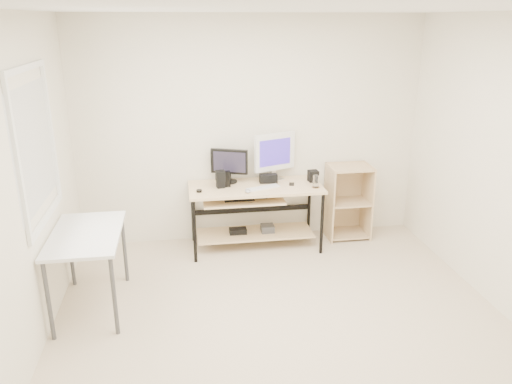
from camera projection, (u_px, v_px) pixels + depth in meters
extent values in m
cube|color=beige|center=(285.00, 328.00, 4.33)|extent=(4.00, 4.00, 0.01)
cube|color=white|center=(292.00, 8.00, 3.47)|extent=(4.00, 4.00, 0.01)
cube|color=white|center=(251.00, 132.00, 5.76)|extent=(4.00, 0.01, 2.60)
cube|color=white|center=(392.00, 340.00, 2.03)|extent=(4.00, 0.01, 2.60)
cube|color=white|center=(17.00, 199.00, 3.61)|extent=(0.01, 4.00, 2.60)
cube|color=white|center=(36.00, 146.00, 4.09)|extent=(0.01, 1.00, 1.20)
cube|color=beige|center=(255.00, 187.00, 5.63)|extent=(1.50, 0.65, 0.03)
cube|color=beige|center=(243.00, 199.00, 5.60)|extent=(0.90, 0.49, 0.02)
cube|color=beige|center=(255.00, 233.00, 5.87)|extent=(1.35, 0.46, 0.02)
cube|color=black|center=(239.00, 198.00, 5.58)|extent=(0.33, 0.22, 0.01)
cylinder|color=black|center=(261.00, 198.00, 5.57)|extent=(0.14, 0.01, 0.01)
cube|color=#424245|center=(267.00, 228.00, 5.87)|extent=(0.15, 0.15, 0.08)
cube|color=black|center=(238.00, 231.00, 5.82)|extent=(0.20, 0.12, 0.06)
cylinder|color=black|center=(195.00, 232.00, 5.38)|extent=(0.04, 0.04, 0.72)
cylinder|color=black|center=(193.00, 213.00, 5.91)|extent=(0.04, 0.04, 0.72)
cylinder|color=black|center=(322.00, 224.00, 5.59)|extent=(0.04, 0.04, 0.72)
cylinder|color=black|center=(309.00, 206.00, 6.12)|extent=(0.04, 0.04, 0.72)
cube|color=white|center=(86.00, 234.00, 4.40)|extent=(0.60, 1.00, 0.03)
cylinder|color=#424245|center=(48.00, 301.00, 4.06)|extent=(0.04, 0.04, 0.72)
cylinder|color=#424245|center=(70.00, 252.00, 4.91)|extent=(0.04, 0.04, 0.72)
cylinder|color=#424245|center=(114.00, 296.00, 4.13)|extent=(0.04, 0.04, 0.72)
cylinder|color=#424245|center=(125.00, 248.00, 4.99)|extent=(0.04, 0.04, 0.72)
cube|color=#D6B685|center=(329.00, 203.00, 5.97)|extent=(0.02, 0.40, 0.90)
cube|color=#D6B685|center=(367.00, 201.00, 6.04)|extent=(0.02, 0.40, 0.90)
cube|color=#D6B685|center=(343.00, 196.00, 6.18)|extent=(0.50, 0.02, 0.90)
cube|color=#D6B685|center=(346.00, 233.00, 6.14)|extent=(0.46, 0.38, 0.02)
cube|color=#D6B685|center=(348.00, 202.00, 6.00)|extent=(0.46, 0.38, 0.02)
cube|color=#D6B685|center=(350.00, 167.00, 5.86)|extent=(0.46, 0.38, 0.02)
cylinder|color=black|center=(230.00, 181.00, 5.75)|extent=(0.18, 0.18, 0.02)
cylinder|color=black|center=(229.00, 177.00, 5.73)|extent=(0.04, 0.04, 0.09)
cube|color=black|center=(229.00, 161.00, 5.67)|extent=(0.41, 0.19, 0.28)
cube|color=black|center=(229.00, 162.00, 5.65)|extent=(0.34, 0.13, 0.23)
cube|color=silver|center=(274.00, 179.00, 5.85)|extent=(0.18, 0.16, 0.02)
cylinder|color=silver|center=(274.00, 174.00, 5.83)|extent=(0.05, 0.05, 0.10)
cube|color=white|center=(275.00, 152.00, 5.75)|extent=(0.50, 0.23, 0.43)
cube|color=#3C27AA|center=(275.00, 152.00, 5.72)|extent=(0.41, 0.16, 0.35)
cube|color=white|center=(263.00, 188.00, 5.55)|extent=(0.40, 0.23, 0.01)
ellipsoid|color=#B0B0B5|center=(248.00, 191.00, 5.41)|extent=(0.07, 0.10, 0.03)
cube|color=black|center=(268.00, 178.00, 5.72)|extent=(0.21, 0.10, 0.10)
cube|color=black|center=(221.00, 184.00, 5.56)|extent=(0.10, 0.10, 0.08)
cube|color=black|center=(220.00, 176.00, 5.53)|extent=(0.11, 0.11, 0.12)
cube|color=black|center=(313.00, 176.00, 5.76)|extent=(0.12, 0.12, 0.13)
cube|color=black|center=(226.00, 179.00, 5.57)|extent=(0.09, 0.06, 0.18)
cylinder|color=black|center=(199.00, 191.00, 5.42)|extent=(0.07, 0.07, 0.03)
cube|color=black|center=(292.00, 184.00, 5.68)|extent=(0.08, 0.11, 0.01)
cylinder|color=olive|center=(316.00, 187.00, 5.57)|extent=(0.10, 0.10, 0.01)
cylinder|color=white|center=(316.00, 181.00, 5.55)|extent=(0.08, 0.08, 0.14)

